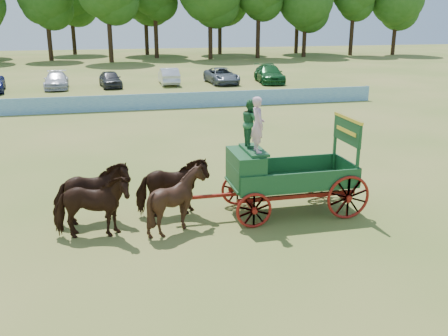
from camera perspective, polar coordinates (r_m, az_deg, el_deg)
ground at (r=17.50m, az=10.09°, el=-3.34°), size 160.00×160.00×0.00m
horse_lead_left at (r=14.37m, az=-14.92°, el=-4.32°), size 2.28×1.21×1.86m
horse_lead_right at (r=15.40m, az=-14.85°, el=-2.86°), size 2.35×1.39×1.86m
horse_wheel_left at (r=14.47m, az=-5.38°, el=-3.64°), size 1.94×1.79×1.86m
horse_wheel_right at (r=15.49m, az=-5.96°, el=-2.23°), size 2.24×1.09×1.86m
farm_dray at (r=15.42m, az=5.22°, el=0.37°), size 6.00×2.00×3.79m
sponsor_banner at (r=33.94m, az=-3.53°, el=7.76°), size 26.00×0.08×1.05m
parked_cars at (r=44.85m, az=-15.64°, el=9.75°), size 36.55×6.85×1.64m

